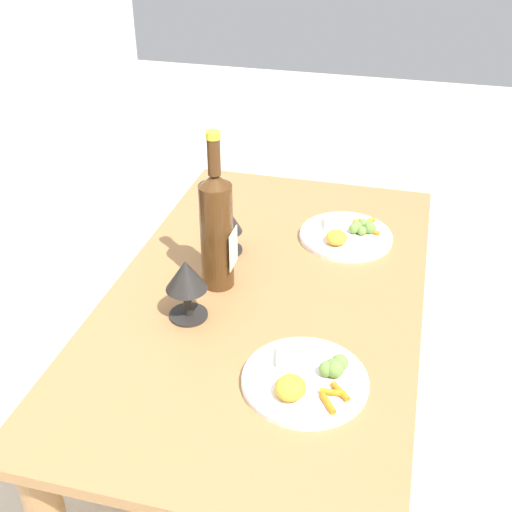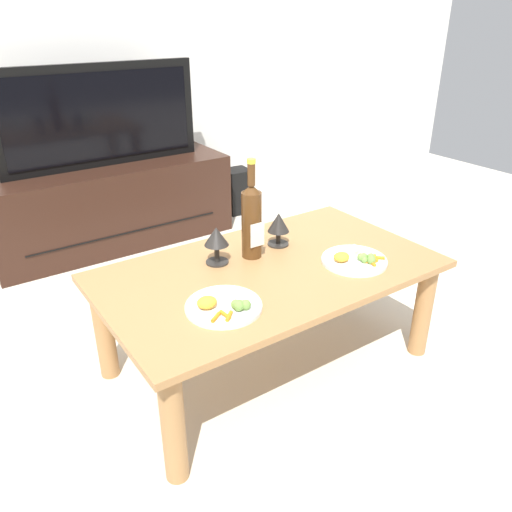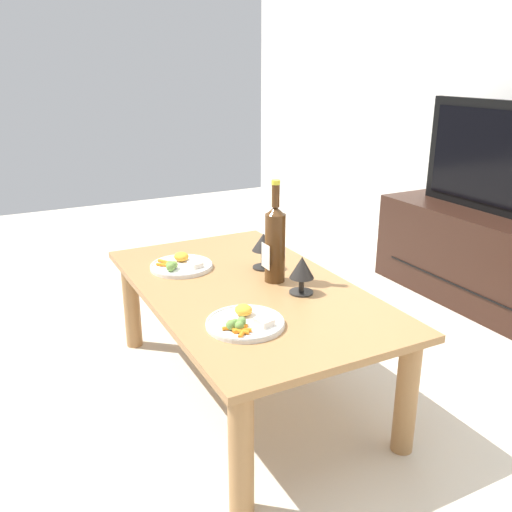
% 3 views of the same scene
% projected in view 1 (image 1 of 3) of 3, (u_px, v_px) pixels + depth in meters
% --- Properties ---
extents(ground_plane, '(6.40, 6.40, 0.00)m').
position_uv_depth(ground_plane, '(265.00, 422.00, 1.72)').
color(ground_plane, beige).
extents(dining_table, '(1.22, 0.70, 0.42)m').
position_uv_depth(dining_table, '(266.00, 315.00, 1.53)').
color(dining_table, '#9E7042').
rests_on(dining_table, ground_plane).
extents(wine_bottle, '(0.07, 0.08, 0.37)m').
position_uv_depth(wine_bottle, '(217.00, 226.00, 1.44)').
color(wine_bottle, '#4C2D14').
rests_on(wine_bottle, dining_table).
extents(goblet_left, '(0.09, 0.09, 0.14)m').
position_uv_depth(goblet_left, '(186.00, 279.00, 1.36)').
color(goblet_left, black).
rests_on(goblet_left, dining_table).
extents(goblet_right, '(0.09, 0.09, 0.13)m').
position_uv_depth(goblet_right, '(225.00, 220.00, 1.59)').
color(goblet_right, black).
rests_on(goblet_right, dining_table).
extents(dinner_plate_left, '(0.24, 0.24, 0.05)m').
position_uv_depth(dinner_plate_left, '(306.00, 379.00, 1.22)').
color(dinner_plate_left, white).
rests_on(dinner_plate_left, dining_table).
extents(dinner_plate_right, '(0.24, 0.24, 0.05)m').
position_uv_depth(dinner_plate_right, '(347.00, 234.00, 1.69)').
color(dinner_plate_right, white).
rests_on(dinner_plate_right, dining_table).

